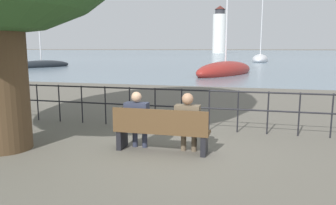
% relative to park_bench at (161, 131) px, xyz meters
% --- Properties ---
extents(ground_plane, '(1000.00, 1000.00, 0.00)m').
position_rel_park_bench_xyz_m(ground_plane, '(0.00, 0.06, -0.44)').
color(ground_plane, '#605B51').
extents(harbor_water, '(600.00, 300.00, 0.01)m').
position_rel_park_bench_xyz_m(harbor_water, '(0.00, 161.53, -0.43)').
color(harbor_water, slate).
rests_on(harbor_water, ground_plane).
extents(park_bench, '(1.93, 0.45, 0.90)m').
position_rel_park_bench_xyz_m(park_bench, '(0.00, 0.00, 0.00)').
color(park_bench, brown).
rests_on(park_bench, ground_plane).
extents(seated_person_left, '(0.48, 0.35, 1.21)m').
position_rel_park_bench_xyz_m(seated_person_left, '(-0.53, 0.08, 0.23)').
color(seated_person_left, '#2D3347').
rests_on(seated_person_left, ground_plane).
extents(seated_person_right, '(0.49, 0.35, 1.21)m').
position_rel_park_bench_xyz_m(seated_person_right, '(0.53, 0.08, 0.24)').
color(seated_person_right, brown).
rests_on(seated_person_right, ground_plane).
extents(promenade_railing, '(14.24, 0.04, 1.05)m').
position_rel_park_bench_xyz_m(promenade_railing, '(-0.00, 1.98, 0.26)').
color(promenade_railing, black).
rests_on(promenade_railing, ground_plane).
extents(sailboat_0, '(4.40, 7.05, 10.76)m').
position_rel_park_bench_xyz_m(sailboat_0, '(-20.58, 25.25, -0.15)').
color(sailboat_0, black).
rests_on(sailboat_0, ground_plane).
extents(sailboat_1, '(5.08, 8.21, 12.07)m').
position_rel_park_bench_xyz_m(sailboat_1, '(-0.29, 19.93, -0.09)').
color(sailboat_1, maroon).
rests_on(sailboat_1, ground_plane).
extents(sailboat_4, '(2.91, 8.10, 12.85)m').
position_rel_park_bench_xyz_m(sailboat_4, '(2.89, 45.94, -0.06)').
color(sailboat_4, silver).
rests_on(sailboat_4, ground_plane).
extents(harbor_lighthouse, '(5.34, 5.34, 18.29)m').
position_rel_park_bench_xyz_m(harbor_lighthouse, '(-11.16, 126.12, 8.07)').
color(harbor_lighthouse, white).
rests_on(harbor_lighthouse, ground_plane).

